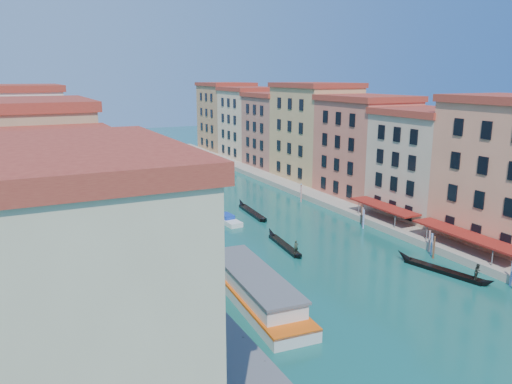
% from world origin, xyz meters
% --- Properties ---
extents(left_bank_palazzos, '(12.80, 128.40, 21.00)m').
position_xyz_m(left_bank_palazzos, '(-26.00, 64.68, 9.71)').
color(left_bank_palazzos, tan).
rests_on(left_bank_palazzos, ground).
extents(right_bank_palazzos, '(12.80, 128.40, 21.00)m').
position_xyz_m(right_bank_palazzos, '(30.00, 65.00, 9.75)').
color(right_bank_palazzos, '#A5563E').
rests_on(right_bank_palazzos, ground).
extents(quay, '(4.00, 140.00, 1.00)m').
position_xyz_m(quay, '(22.00, 65.00, 0.50)').
color(quay, gray).
rests_on(quay, ground).
extents(restaurant_awnings, '(3.20, 44.55, 3.12)m').
position_xyz_m(restaurant_awnings, '(22.19, 23.00, 2.99)').
color(restaurant_awnings, maroon).
rests_on(restaurant_awnings, ground).
extents(vaporetto_stop, '(5.40, 16.40, 3.65)m').
position_xyz_m(vaporetto_stop, '(-16.00, 12.00, 1.44)').
color(vaporetto_stop, '#5C5C5E').
rests_on(vaporetto_stop, ground).
extents(mooring_poles_right, '(1.44, 54.24, 3.20)m').
position_xyz_m(mooring_poles_right, '(19.10, 28.80, 1.30)').
color(mooring_poles_right, brown).
rests_on(mooring_poles_right, ground).
extents(mooring_poles_left, '(0.24, 8.24, 3.20)m').
position_xyz_m(mooring_poles_left, '(-18.50, 12.00, 1.30)').
color(mooring_poles_left, brown).
rests_on(mooring_poles_left, ground).
extents(vaporetto_near, '(5.90, 20.38, 2.99)m').
position_xyz_m(vaporetto_near, '(-6.92, 24.24, 1.35)').
color(vaporetto_near, silver).
rests_on(vaporetto_near, ground).
extents(vaporetto_far, '(9.43, 21.62, 3.14)m').
position_xyz_m(vaporetto_far, '(-4.96, 74.94, 1.41)').
color(vaporetto_far, silver).
rests_on(vaporetto_far, ground).
extents(gondola_fore, '(2.12, 11.63, 2.32)m').
position_xyz_m(gondola_fore, '(3.80, 36.93, 0.39)').
color(gondola_fore, black).
rests_on(gondola_fore, ground).
extents(gondola_right, '(4.15, 12.38, 2.51)m').
position_xyz_m(gondola_right, '(16.07, 20.76, 0.48)').
color(gondola_right, black).
rests_on(gondola_right, ground).
extents(gondola_far, '(2.05, 13.03, 1.84)m').
position_xyz_m(gondola_far, '(7.05, 53.87, 0.38)').
color(gondola_far, black).
rests_on(gondola_far, ground).
extents(motorboat_mid, '(2.45, 6.49, 1.32)m').
position_xyz_m(motorboat_mid, '(1.34, 50.69, 0.51)').
color(motorboat_mid, white).
rests_on(motorboat_mid, ground).
extents(motorboat_far, '(2.71, 8.08, 1.66)m').
position_xyz_m(motorboat_far, '(0.75, 79.46, 0.65)').
color(motorboat_far, silver).
rests_on(motorboat_far, ground).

